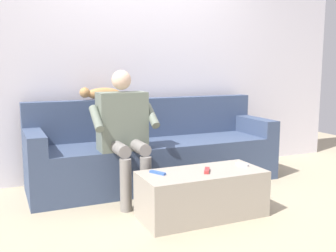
{
  "coord_description": "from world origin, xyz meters",
  "views": [
    {
      "loc": [
        1.49,
        3.61,
        1.22
      ],
      "look_at": [
        0.0,
        0.23,
        0.65
      ],
      "focal_mm": 42.1,
      "sensor_mm": 36.0,
      "label": 1
    }
  ],
  "objects_px": {
    "person_solo_seated": "(124,127)",
    "couch": "(155,155)",
    "cat_on_backrest": "(101,93)",
    "remote_red": "(207,170)",
    "remote_white": "(243,165)",
    "remote_blue": "(158,173)",
    "coffee_table": "(202,194)"
  },
  "relations": [
    {
      "from": "person_solo_seated",
      "to": "remote_blue",
      "type": "relative_size",
      "value": 8.06
    },
    {
      "from": "cat_on_backrest",
      "to": "remote_white",
      "type": "relative_size",
      "value": 5.07
    },
    {
      "from": "coffee_table",
      "to": "remote_blue",
      "type": "height_order",
      "value": "remote_blue"
    },
    {
      "from": "person_solo_seated",
      "to": "remote_white",
      "type": "bearing_deg",
      "value": 142.8
    },
    {
      "from": "cat_on_backrest",
      "to": "coffee_table",
      "type": "bearing_deg",
      "value": 111.17
    },
    {
      "from": "coffee_table",
      "to": "remote_white",
      "type": "bearing_deg",
      "value": -176.76
    },
    {
      "from": "remote_red",
      "to": "remote_blue",
      "type": "bearing_deg",
      "value": -72.88
    },
    {
      "from": "coffee_table",
      "to": "couch",
      "type": "bearing_deg",
      "value": -90.0
    },
    {
      "from": "person_solo_seated",
      "to": "couch",
      "type": "bearing_deg",
      "value": -140.97
    },
    {
      "from": "coffee_table",
      "to": "cat_on_backrest",
      "type": "relative_size",
      "value": 1.76
    },
    {
      "from": "cat_on_backrest",
      "to": "remote_blue",
      "type": "xyz_separation_m",
      "value": [
        -0.14,
        1.2,
        -0.55
      ]
    },
    {
      "from": "couch",
      "to": "person_solo_seated",
      "type": "distance_m",
      "value": 0.67
    },
    {
      "from": "couch",
      "to": "remote_white",
      "type": "relative_size",
      "value": 22.48
    },
    {
      "from": "person_solo_seated",
      "to": "remote_white",
      "type": "relative_size",
      "value": 10.38
    },
    {
      "from": "coffee_table",
      "to": "remote_red",
      "type": "height_order",
      "value": "remote_red"
    },
    {
      "from": "couch",
      "to": "remote_red",
      "type": "distance_m",
      "value": 1.05
    },
    {
      "from": "coffee_table",
      "to": "remote_white",
      "type": "relative_size",
      "value": 8.9
    },
    {
      "from": "person_solo_seated",
      "to": "cat_on_backrest",
      "type": "distance_m",
      "value": 0.67
    },
    {
      "from": "person_solo_seated",
      "to": "remote_blue",
      "type": "bearing_deg",
      "value": 98.21
    },
    {
      "from": "remote_white",
      "to": "couch",
      "type": "bearing_deg",
      "value": 178.64
    },
    {
      "from": "coffee_table",
      "to": "remote_white",
      "type": "height_order",
      "value": "remote_white"
    },
    {
      "from": "remote_red",
      "to": "remote_white",
      "type": "bearing_deg",
      "value": 130.43
    },
    {
      "from": "coffee_table",
      "to": "cat_on_backrest",
      "type": "distance_m",
      "value": 1.56
    },
    {
      "from": "couch",
      "to": "remote_red",
      "type": "xyz_separation_m",
      "value": [
        -0.03,
        1.05,
        0.09
      ]
    },
    {
      "from": "cat_on_backrest",
      "to": "remote_blue",
      "type": "height_order",
      "value": "cat_on_backrest"
    },
    {
      "from": "person_solo_seated",
      "to": "remote_blue",
      "type": "distance_m",
      "value": 0.65
    },
    {
      "from": "remote_red",
      "to": "remote_blue",
      "type": "distance_m",
      "value": 0.4
    },
    {
      "from": "person_solo_seated",
      "to": "remote_white",
      "type": "distance_m",
      "value": 1.1
    },
    {
      "from": "couch",
      "to": "remote_white",
      "type": "xyz_separation_m",
      "value": [
        -0.4,
        1.0,
        0.09
      ]
    },
    {
      "from": "couch",
      "to": "remote_red",
      "type": "bearing_deg",
      "value": 91.53
    },
    {
      "from": "couch",
      "to": "coffee_table",
      "type": "distance_m",
      "value": 1.03
    },
    {
      "from": "couch",
      "to": "person_solo_seated",
      "type": "height_order",
      "value": "person_solo_seated"
    }
  ]
}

